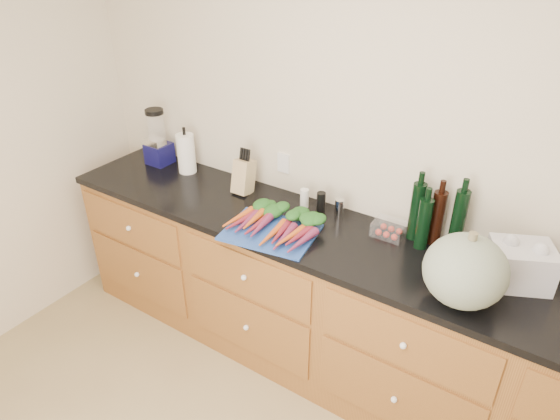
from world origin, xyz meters
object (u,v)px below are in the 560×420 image
Objects in this scene: carrots at (275,223)px; paper_towel at (186,154)px; cutting_board at (271,232)px; squash at (465,271)px; tomato_box at (389,229)px; blender_appliance at (158,140)px; knife_block at (244,176)px.

carrots is 1.81× the size of paper_towel.
cutting_board is 1.82× the size of paper_towel.
squash is 1.36× the size of paper_towel.
tomato_box reaches higher than cutting_board.
carrots is at bearing -17.25° from paper_towel.
blender_appliance is 2.30× the size of tomato_box.
squash is 2.15m from blender_appliance.
blender_appliance is at bearing -179.59° from tomato_box.
paper_towel reaches higher than tomato_box.
tomato_box is (0.53, 0.28, -0.00)m from carrots.
knife_block is at bearing -2.38° from paper_towel.
blender_appliance is 1.85× the size of knife_block.
paper_towel is at bearing -179.60° from tomato_box.
carrots is at bearing -151.80° from tomato_box.
blender_appliance reaches higher than tomato_box.
paper_towel reaches higher than carrots.
carrots is at bearing 90.00° from cutting_board.
carrots is 0.93m from paper_towel.
cutting_board is 0.95m from paper_towel.
knife_block is at bearing -1.40° from blender_appliance.
squash is at bearing -34.79° from tomato_box.
knife_block reaches higher than cutting_board.
paper_towel is at bearing 177.62° from knife_block.
carrots is 1.24× the size of blender_appliance.
paper_towel reaches higher than knife_block.
carrots reaches higher than tomato_box.
tomato_box is at bearing 145.21° from squash.
blender_appliance is at bearing -179.54° from paper_towel.
blender_appliance is 0.25m from paper_towel.
paper_towel is (0.25, 0.00, -0.04)m from blender_appliance.
carrots is at bearing -32.33° from knife_block.
squash is at bearing 0.51° from cutting_board.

